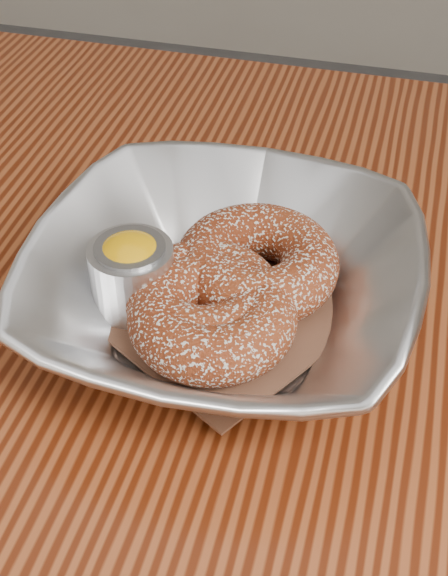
% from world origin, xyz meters
% --- Properties ---
extents(table, '(1.20, 0.80, 0.75)m').
position_xyz_m(table, '(0.00, 0.00, 0.65)').
color(table, maroon).
rests_on(table, ground_plane).
extents(serving_bowl, '(0.25, 0.25, 0.06)m').
position_xyz_m(serving_bowl, '(-0.08, 0.01, 0.78)').
color(serving_bowl, silver).
rests_on(serving_bowl, table).
extents(parchment, '(0.20, 0.20, 0.00)m').
position_xyz_m(parchment, '(-0.08, 0.01, 0.76)').
color(parchment, brown).
rests_on(parchment, table).
extents(donut_back, '(0.14, 0.14, 0.04)m').
position_xyz_m(donut_back, '(-0.06, 0.04, 0.78)').
color(donut_back, maroon).
rests_on(donut_back, parchment).
extents(donut_front, '(0.15, 0.15, 0.04)m').
position_xyz_m(donut_front, '(-0.08, -0.01, 0.78)').
color(donut_front, maroon).
rests_on(donut_front, parchment).
extents(donut_extra, '(0.12, 0.12, 0.04)m').
position_xyz_m(donut_extra, '(-0.08, 0.00, 0.78)').
color(donut_extra, maroon).
rests_on(donut_extra, parchment).
extents(ramekin, '(0.06, 0.06, 0.05)m').
position_xyz_m(ramekin, '(-0.14, 0.01, 0.79)').
color(ramekin, silver).
rests_on(ramekin, table).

